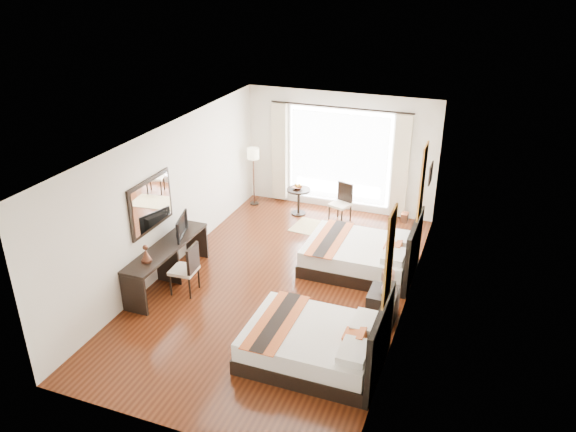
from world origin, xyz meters
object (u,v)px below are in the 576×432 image
(nightstand, at_px, (382,305))
(vase, at_px, (384,297))
(desk_chair, at_px, (186,278))
(floor_lamp, at_px, (253,158))
(bed_near, at_px, (318,343))
(console_desk, at_px, (168,264))
(table_lamp, at_px, (388,277))
(television, at_px, (178,226))
(side_table, at_px, (299,202))
(window_chair, at_px, (340,210))
(fruit_bowl, at_px, (297,188))
(bed_far, at_px, (363,255))

(nightstand, relative_size, vase, 4.59)
(desk_chair, bearing_deg, floor_lamp, -87.52)
(bed_near, distance_m, console_desk, 3.47)
(table_lamp, xyz_separation_m, floor_lamp, (-3.97, 3.53, 0.46))
(bed_near, bearing_deg, nightstand, 63.40)
(television, xyz_separation_m, desk_chair, (0.45, -0.61, -0.67))
(nightstand, bearing_deg, side_table, 127.94)
(nightstand, relative_size, desk_chair, 0.60)
(bed_near, relative_size, window_chair, 2.29)
(table_lamp, xyz_separation_m, fruit_bowl, (-2.78, 3.34, -0.07))
(console_desk, bearing_deg, table_lamp, 5.20)
(vase, bearing_deg, fruit_bowl, 127.36)
(table_lamp, bearing_deg, floor_lamp, 138.38)
(nightstand, height_order, window_chair, window_chair)
(vase, bearing_deg, bed_far, 113.68)
(table_lamp, distance_m, vase, 0.37)
(nightstand, distance_m, table_lamp, 0.49)
(console_desk, xyz_separation_m, fruit_bowl, (1.20, 3.70, 0.28))
(bed_far, bearing_deg, console_desk, -151.94)
(nightstand, xyz_separation_m, fruit_bowl, (-2.76, 3.49, 0.39))
(console_desk, bearing_deg, television, 87.33)
(bed_far, xyz_separation_m, fruit_bowl, (-2.05, 1.97, 0.36))
(window_chair, bearing_deg, floor_lamp, -75.77)
(desk_chair, height_order, floor_lamp, floor_lamp)
(bed_far, xyz_separation_m, window_chair, (-1.00, 1.95, -0.03))
(floor_lamp, bearing_deg, desk_chair, -83.60)
(fruit_bowl, bearing_deg, television, -109.82)
(bed_far, distance_m, table_lamp, 1.61)
(vase, distance_m, television, 4.02)
(desk_chair, distance_m, window_chair, 4.26)
(television, distance_m, desk_chair, 1.01)
(television, height_order, side_table, television)
(console_desk, height_order, television, television)
(nightstand, relative_size, television, 0.80)
(bed_far, xyz_separation_m, nightstand, (0.70, -1.52, -0.03))
(vase, bearing_deg, bed_near, -121.22)
(desk_chair, xyz_separation_m, side_table, (0.76, 3.90, 0.03))
(nightstand, height_order, side_table, side_table)
(side_table, bearing_deg, bed_far, -44.32)
(console_desk, xyz_separation_m, television, (0.02, 0.43, 0.58))
(vase, height_order, floor_lamp, floor_lamp)
(vase, relative_size, window_chair, 0.14)
(vase, xyz_separation_m, desk_chair, (-3.53, -0.23, -0.27))
(floor_lamp, relative_size, window_chair, 1.60)
(floor_lamp, distance_m, fruit_bowl, 1.31)
(bed_near, relative_size, bed_far, 0.98)
(desk_chair, bearing_deg, side_table, -104.88)
(television, distance_m, side_table, 3.56)
(console_desk, height_order, window_chair, window_chair)
(console_desk, distance_m, fruit_bowl, 3.90)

